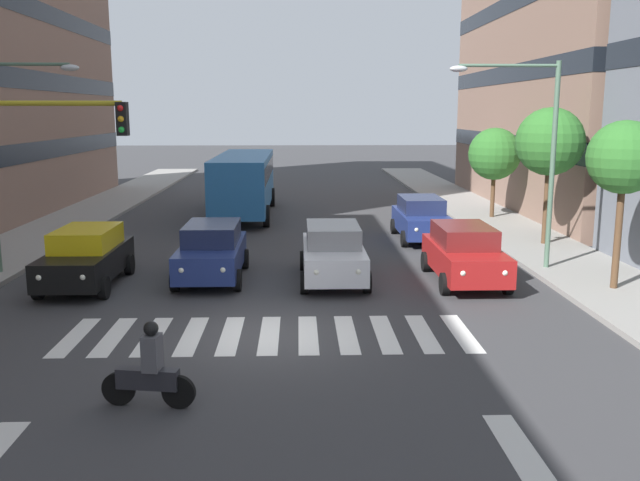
# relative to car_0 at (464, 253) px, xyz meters

# --- Properties ---
(ground_plane) EXTENTS (180.00, 180.00, 0.00)m
(ground_plane) POSITION_rel_car_0_xyz_m (5.72, 4.87, -0.89)
(ground_plane) COLOR #38383A
(crosswalk_markings) EXTENTS (9.45, 2.80, 0.01)m
(crosswalk_markings) POSITION_rel_car_0_xyz_m (5.72, 4.87, -0.88)
(crosswalk_markings) COLOR silver
(crosswalk_markings) RESTS_ON ground_plane
(lane_arrow_0) EXTENTS (0.50, 2.20, 0.01)m
(lane_arrow_0) POSITION_rel_car_0_xyz_m (1.66, 10.37, -0.88)
(lane_arrow_0) COLOR silver
(lane_arrow_0) RESTS_ON ground_plane
(car_0) EXTENTS (2.02, 4.44, 1.72)m
(car_0) POSITION_rel_car_0_xyz_m (0.00, 0.00, 0.00)
(car_0) COLOR maroon
(car_0) RESTS_ON ground_plane
(car_1) EXTENTS (2.02, 4.44, 1.72)m
(car_1) POSITION_rel_car_0_xyz_m (3.98, -0.26, 0.00)
(car_1) COLOR silver
(car_1) RESTS_ON ground_plane
(car_2) EXTENTS (2.02, 4.44, 1.72)m
(car_2) POSITION_rel_car_0_xyz_m (7.71, -0.61, 0.00)
(car_2) COLOR navy
(car_2) RESTS_ON ground_plane
(car_3) EXTENTS (2.02, 4.44, 1.72)m
(car_3) POSITION_rel_car_0_xyz_m (11.33, 0.12, 0.00)
(car_3) COLOR black
(car_3) RESTS_ON ground_plane
(car_row2_0) EXTENTS (2.02, 4.44, 1.72)m
(car_row2_0) POSITION_rel_car_0_xyz_m (0.07, -6.92, 0.00)
(car_row2_0) COLOR navy
(car_row2_0) RESTS_ON ground_plane
(bus_behind_traffic) EXTENTS (2.78, 10.50, 3.00)m
(bus_behind_traffic) POSITION_rel_car_0_xyz_m (7.71, -13.85, 0.97)
(bus_behind_traffic) COLOR #286BAD
(bus_behind_traffic) RESTS_ON ground_plane
(motorcycle_with_rider) EXTENTS (1.69, 0.42, 1.57)m
(motorcycle_with_rider) POSITION_rel_car_0_xyz_m (7.66, 8.72, -0.24)
(motorcycle_with_rider) COLOR black
(motorcycle_with_rider) RESTS_ON ground_plane
(street_lamp_left) EXTENTS (3.46, 0.28, 6.50)m
(street_lamp_left) POSITION_rel_car_0_xyz_m (-2.37, -1.23, 3.35)
(street_lamp_left) COLOR #4C6B56
(street_lamp_left) RESTS_ON sidewalk_left
(street_lamp_right) EXTENTS (2.96, 0.28, 6.50)m
(street_lamp_right) POSITION_rel_car_0_xyz_m (13.94, -1.15, 3.30)
(street_lamp_right) COLOR #4C6B56
(street_lamp_right) RESTS_ON sidewalk_right
(street_tree_0) EXTENTS (2.04, 2.04, 4.74)m
(street_tree_0) POSITION_rel_car_0_xyz_m (-3.99, 1.45, 2.96)
(street_tree_0) COLOR #513823
(street_tree_0) RESTS_ON sidewalk_left
(street_tree_1) EXTENTS (2.54, 2.54, 5.13)m
(street_tree_1) POSITION_rel_car_0_xyz_m (-4.37, -5.23, 3.11)
(street_tree_1) COLOR #513823
(street_tree_1) RESTS_ON sidewalk_left
(street_tree_2) EXTENTS (2.45, 2.45, 4.22)m
(street_tree_2) POSITION_rel_car_0_xyz_m (-4.25, -11.92, 2.25)
(street_tree_2) COLOR #513823
(street_tree_2) RESTS_ON sidewalk_left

